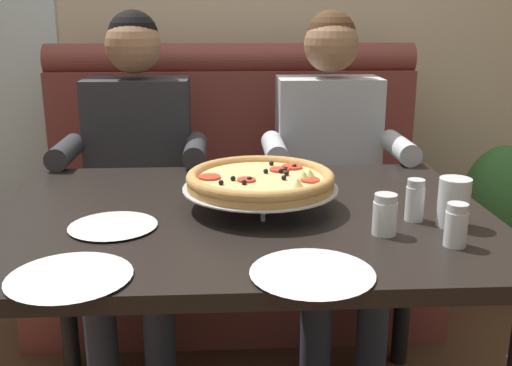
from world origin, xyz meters
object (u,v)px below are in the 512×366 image
at_px(drinking_glass, 453,205).
at_px(patio_chair, 38,133).
at_px(plate_near_left, 113,224).
at_px(diner_left, 137,164).
at_px(dining_table, 240,239).
at_px(potted_plant, 501,213).
at_px(shaker_oregano, 385,217).
at_px(plate_near_right, 312,270).
at_px(shaker_parmesan, 456,228).
at_px(shaker_pepper_flakes, 415,203).
at_px(plate_far_side, 69,274).
at_px(diner_right, 331,161).
at_px(booth_bench, 234,217).
at_px(pizza, 261,180).

distance_m(drinking_glass, patio_chair, 2.98).
bearing_deg(plate_near_left, diner_left, 93.81).
relative_size(dining_table, drinking_glass, 10.89).
distance_m(patio_chair, potted_plant, 2.75).
height_order(shaker_oregano, plate_near_left, shaker_oregano).
height_order(drinking_glass, patio_chair, drinking_glass).
bearing_deg(patio_chair, plate_near_right, -63.13).
height_order(shaker_parmesan, patio_chair, patio_chair).
xyz_separation_m(shaker_oregano, drinking_glass, (0.19, 0.05, 0.01)).
relative_size(diner_left, shaker_parmesan, 12.50).
bearing_deg(shaker_oregano, shaker_pepper_flakes, 42.72).
bearing_deg(plate_far_side, drinking_glass, 16.56).
relative_size(dining_table, plate_far_side, 5.30).
xyz_separation_m(diner_left, plate_near_left, (0.05, -0.80, 0.05)).
height_order(diner_right, drinking_glass, diner_right).
relative_size(shaker_oregano, patio_chair, 0.12).
bearing_deg(plate_near_left, booth_bench, 73.29).
distance_m(shaker_parmesan, patio_chair, 3.06).
bearing_deg(patio_chair, shaker_parmesan, -56.06).
distance_m(booth_bench, plate_near_left, 1.17).
xyz_separation_m(pizza, plate_near_right, (0.08, -0.44, -0.07)).
distance_m(booth_bench, pizza, 1.02).
height_order(diner_right, shaker_parmesan, diner_right).
relative_size(pizza, plate_near_right, 1.64).
relative_size(dining_table, pizza, 3.18).
relative_size(pizza, potted_plant, 0.61).
bearing_deg(dining_table, plate_near_left, -161.26).
distance_m(pizza, drinking_glass, 0.50).
bearing_deg(diner_right, plate_near_left, -130.93).
distance_m(booth_bench, shaker_parmesan, 1.38).
bearing_deg(shaker_oregano, plate_far_side, -162.93).
relative_size(shaker_pepper_flakes, shaker_oregano, 1.08).
bearing_deg(plate_near_left, potted_plant, 35.11).
height_order(diner_right, potted_plant, diner_right).
bearing_deg(shaker_parmesan, pizza, 144.74).
xyz_separation_m(dining_table, plate_near_right, (0.14, -0.41, 0.09)).
distance_m(diner_right, shaker_oregano, 0.88).
relative_size(booth_bench, patio_chair, 1.93).
distance_m(shaker_oregano, potted_plant, 1.50).
bearing_deg(drinking_glass, plate_near_left, 177.84).
height_order(dining_table, plate_near_left, plate_near_left).
relative_size(booth_bench, plate_near_left, 7.50).
distance_m(diner_left, shaker_oregano, 1.14).
distance_m(dining_table, patio_chair, 2.57).
bearing_deg(potted_plant, patio_chair, 151.88).
bearing_deg(plate_near_right, diner_left, 114.82).
bearing_deg(pizza, plate_near_right, -80.01).
relative_size(dining_table, shaker_oregano, 13.33).
height_order(booth_bench, shaker_parmesan, booth_bench).
height_order(booth_bench, diner_right, diner_right).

